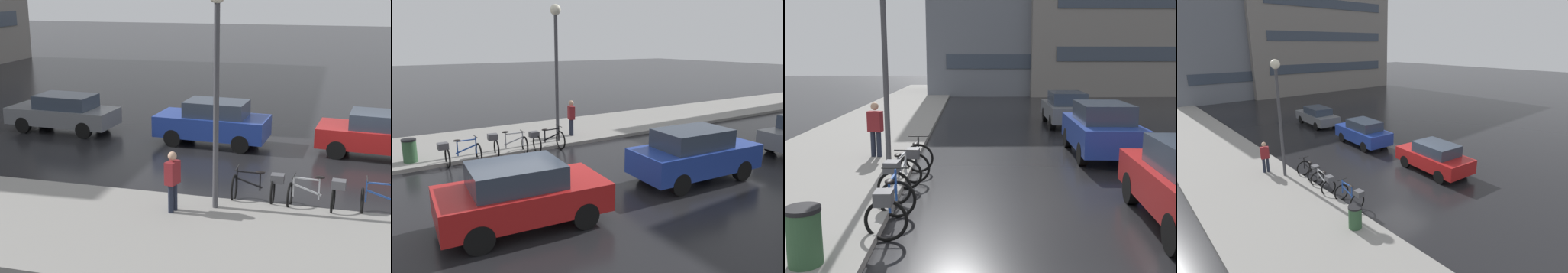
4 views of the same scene
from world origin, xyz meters
The scene contains 8 objects.
ground_plane centered at (0.00, 0.00, 0.00)m, with size 140.00×140.00×0.00m, color black.
bicycle_second centered at (-3.58, 1.08, 0.50)m, with size 0.81×1.45×0.99m.
bicycle_third centered at (-3.41, 2.62, 0.49)m, with size 0.75×1.35×0.98m.
car_red centered at (1.89, -0.62, 0.79)m, with size 2.17×4.03×1.53m.
car_blue centered at (1.88, 5.10, 0.83)m, with size 2.00×4.17×1.63m.
car_grey centered at (2.21, 11.31, 0.77)m, with size 1.99×4.46×1.49m.
pedestrian centered at (-4.78, 4.57, 0.96)m, with size 0.45×0.33×1.70m.
streetlamp centered at (-4.25, 3.60, 3.83)m, with size 0.43×0.43×5.64m.
Camera 1 is at (-16.91, 0.73, 5.56)m, focal length 50.00 mm.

